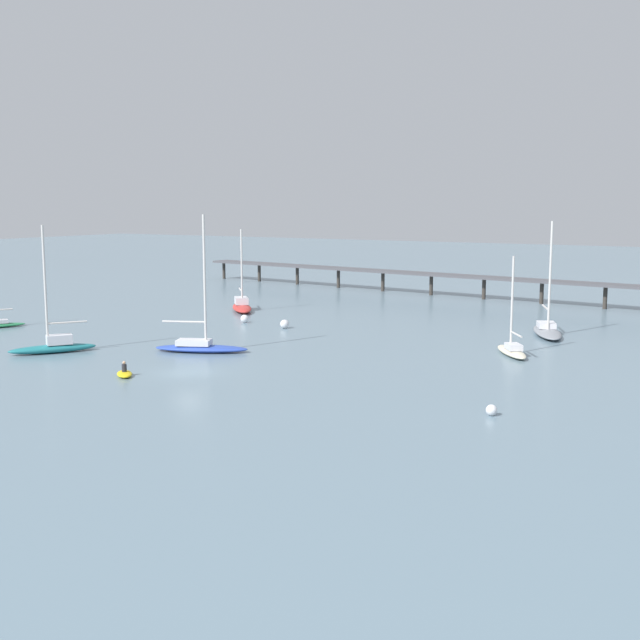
# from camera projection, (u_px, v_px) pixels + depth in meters

# --- Properties ---
(ground_plane) EXTENTS (400.00, 400.00, 0.00)m
(ground_plane) POSITION_uv_depth(u_px,v_px,m) (188.00, 372.00, 60.54)
(ground_plane) COLOR slate
(pier) EXTENTS (89.05, 15.17, 7.86)m
(pier) POSITION_uv_depth(u_px,v_px,m) (618.00, 275.00, 95.16)
(pier) COLOR #4C4C51
(pier) RESTS_ON ground_plane
(sailboat_teal) EXTENTS (5.38, 6.86, 10.82)m
(sailboat_teal) POSITION_uv_depth(u_px,v_px,m) (54.00, 344.00, 68.40)
(sailboat_teal) COLOR #1E727A
(sailboat_teal) RESTS_ON ground_plane
(sailboat_cream) EXTENTS (4.70, 5.86, 8.26)m
(sailboat_cream) POSITION_uv_depth(u_px,v_px,m) (512.00, 349.00, 67.30)
(sailboat_cream) COLOR beige
(sailboat_cream) RESTS_ON ground_plane
(sailboat_red) EXTENTS (6.78, 7.40, 9.59)m
(sailboat_red) POSITION_uv_depth(u_px,v_px,m) (242.00, 305.00, 94.77)
(sailboat_red) COLOR red
(sailboat_red) RESTS_ON ground_plane
(sailboat_gray) EXTENTS (5.53, 8.92, 10.93)m
(sailboat_gray) POSITION_uv_depth(u_px,v_px,m) (547.00, 329.00, 77.39)
(sailboat_gray) COLOR gray
(sailboat_gray) RESTS_ON ground_plane
(sailboat_blue) EXTENTS (8.30, 5.30, 11.68)m
(sailboat_blue) POSITION_uv_depth(u_px,v_px,m) (200.00, 345.00, 68.83)
(sailboat_blue) COLOR #2D4CB7
(sailboat_blue) RESTS_ON ground_plane
(dinghy_yellow) EXTENTS (2.49, 2.42, 1.14)m
(dinghy_yellow) POSITION_uv_depth(u_px,v_px,m) (124.00, 373.00, 59.18)
(dinghy_yellow) COLOR yellow
(dinghy_yellow) RESTS_ON ground_plane
(mooring_buoy_mid) EXTENTS (0.85, 0.85, 0.85)m
(mooring_buoy_mid) POSITION_uv_depth(u_px,v_px,m) (245.00, 319.00, 85.47)
(mooring_buoy_mid) COLOR silver
(mooring_buoy_mid) RESTS_ON ground_plane
(mooring_buoy_inner) EXTENTS (0.90, 0.90, 0.90)m
(mooring_buoy_inner) POSITION_uv_depth(u_px,v_px,m) (285.00, 324.00, 81.63)
(mooring_buoy_inner) COLOR silver
(mooring_buoy_inner) RESTS_ON ground_plane
(mooring_buoy_near) EXTENTS (0.68, 0.68, 0.68)m
(mooring_buoy_near) POSITION_uv_depth(u_px,v_px,m) (491.00, 410.00, 48.24)
(mooring_buoy_near) COLOR silver
(mooring_buoy_near) RESTS_ON ground_plane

